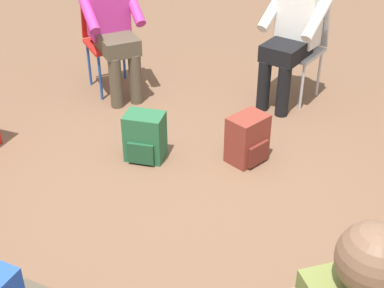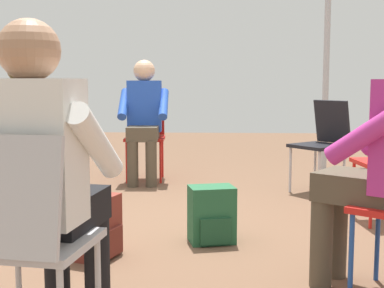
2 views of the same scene
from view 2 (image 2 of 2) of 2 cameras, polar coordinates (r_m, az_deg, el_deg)
The scene contains 11 objects.
ground_plane at distance 3.83m, azimuth -5.12°, elevation -8.78°, with size 14.00×14.00×0.00m, color brown.
chair_north at distance 1.97m, azimuth -17.37°, elevation -9.03°, with size 0.45×0.49×0.85m.
chair_southeast at distance 5.34m, azimuth -18.05°, elevation 0.71°, with size 0.58×0.58×0.85m.
chair_south at distance 5.60m, azimuth -4.98°, elevation 1.28°, with size 0.42×0.45×0.85m.
chair_southwest at distance 5.05m, azimuth 13.81°, elevation 0.52°, with size 0.58×0.58×0.85m.
person_with_laptop at distance 5.17m, azimuth -17.38°, elevation 2.74°, with size 0.64×0.64×1.24m.
person_in_white at distance 2.08m, azimuth -15.39°, elevation -2.60°, with size 0.54×0.55×1.24m.
person_in_blue at distance 5.42m, azimuth -5.16°, elevation 3.20°, with size 0.51×0.53×1.24m.
backpack_near_laptop_user at distance 3.20m, azimuth -10.23°, elevation -9.07°, with size 0.30×0.33×0.36m.
backpack_by_empty_chair at distance 3.43m, azimuth 2.10°, elevation -7.87°, with size 0.32×0.29×0.36m.
tent_pole_far at distance 6.35m, azimuth 14.11°, elevation 7.62°, with size 0.07×0.07×2.29m, color #B2B2B7.
Camera 2 is at (-0.51, 3.66, 1.02)m, focal length 50.00 mm.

